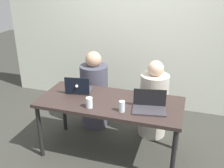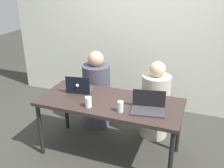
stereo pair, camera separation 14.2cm
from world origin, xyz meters
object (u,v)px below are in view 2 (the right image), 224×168
object	(u,v)px
person_on_left	(97,93)
water_glass_left	(88,103)
person_on_right	(155,104)
laptop_front_right	(148,107)
water_glass_right	(120,107)
laptop_back_left	(80,88)

from	to	relation	value
person_on_left	water_glass_left	size ratio (longest dim) A/B	9.42
person_on_right	laptop_front_right	size ratio (longest dim) A/B	2.77
person_on_left	water_glass_left	bearing A→B (deg)	97.67
laptop_front_right	water_glass_right	xyz separation A→B (m)	(-0.27, -0.12, 0.01)
laptop_back_left	water_glass_right	xyz separation A→B (m)	(0.63, -0.31, 0.00)
person_on_right	water_glass_left	xyz separation A→B (m)	(-0.58, -0.79, 0.30)
water_glass_right	person_on_left	bearing A→B (deg)	128.44
person_on_left	person_on_right	xyz separation A→B (m)	(0.84, -0.00, -0.02)
laptop_back_left	water_glass_left	xyz separation A→B (m)	(0.27, -0.33, 0.00)
laptop_front_right	water_glass_right	distance (m)	0.30
laptop_back_left	water_glass_right	size ratio (longest dim) A/B	2.76
laptop_front_right	water_glass_right	world-z (taller)	laptop_front_right
person_on_right	water_glass_right	bearing A→B (deg)	69.04
person_on_left	person_on_right	bearing A→B (deg)	169.95
person_on_left	water_glass_right	size ratio (longest dim) A/B	9.22
person_on_right	water_glass_right	xyz separation A→B (m)	(-0.22, -0.77, 0.30)
person_on_right	laptop_back_left	size ratio (longest dim) A/B	3.20
person_on_left	water_glass_left	world-z (taller)	person_on_left
laptop_back_left	water_glass_left	bearing A→B (deg)	119.94
laptop_front_right	laptop_back_left	bearing A→B (deg)	158.66
person_on_left	laptop_front_right	bearing A→B (deg)	133.61
person_on_right	laptop_front_right	world-z (taller)	person_on_right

